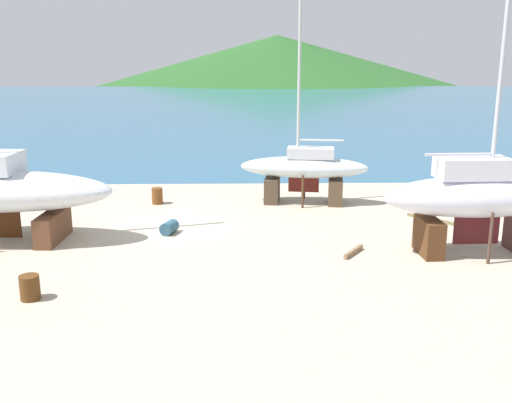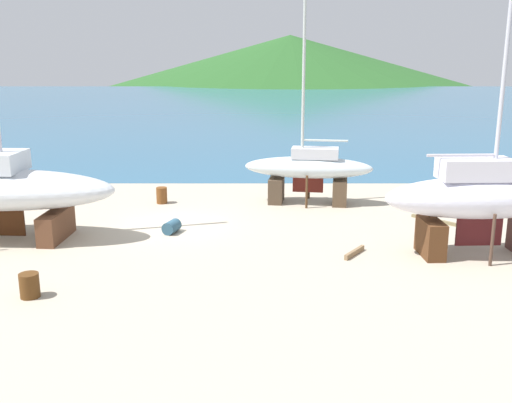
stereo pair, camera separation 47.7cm
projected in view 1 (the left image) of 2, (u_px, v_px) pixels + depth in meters
ground_plane at (167, 238)px, 24.56m from camera, size 41.62×41.62×0.00m
sea_water at (220, 106)px, 84.96m from camera, size 160.75×103.79×0.01m
headland_hill at (277, 80)px, 167.41m from camera, size 179.82×179.82×24.63m
sailboat_far_slipway at (479, 197)px, 22.13m from camera, size 7.38×2.48×12.52m
sailboat_mid_port at (304, 169)px, 29.81m from camera, size 6.63×2.72×10.07m
barrel_by_slipway at (30, 287)px, 18.32m from camera, size 0.67×0.67×0.78m
barrel_tipped_left at (169, 227)px, 25.06m from camera, size 0.78×0.97×0.54m
barrel_rust_near at (157, 196)px, 29.97m from camera, size 0.71×0.71×0.82m
timber_short_skew at (432, 219)px, 26.99m from camera, size 1.84×1.89×0.14m
timber_long_aft at (353, 252)px, 22.51m from camera, size 0.95×1.29×0.20m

